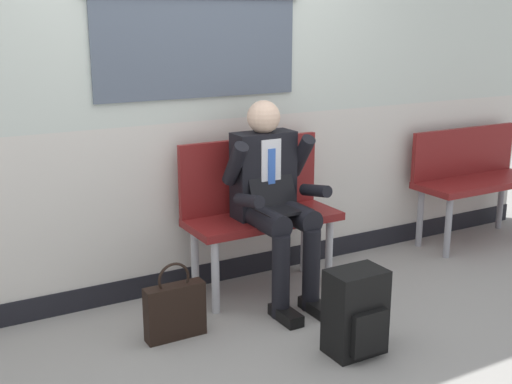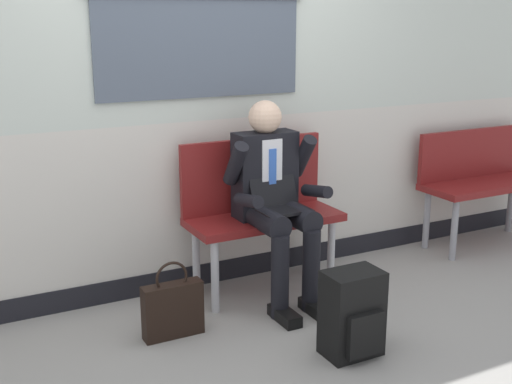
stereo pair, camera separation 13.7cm
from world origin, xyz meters
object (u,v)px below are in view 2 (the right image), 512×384
at_px(bench_empty, 481,176).
at_px(backpack, 353,314).
at_px(bench_with_person, 259,204).
at_px(handbag, 173,309).
at_px(person_seated, 275,196).

distance_m(bench_empty, backpack, 2.26).
height_order(bench_with_person, backpack, bench_with_person).
bearing_deg(backpack, handbag, 140.56).
bearing_deg(backpack, person_seated, 90.83).
height_order(bench_empty, person_seated, person_seated).
bearing_deg(backpack, bench_empty, 27.80).
bearing_deg(backpack, bench_with_person, 90.67).
relative_size(bench_with_person, backpack, 2.13).
bearing_deg(person_seated, backpack, -89.17).
height_order(person_seated, handbag, person_seated).
distance_m(bench_with_person, bench_empty, 1.99).
bearing_deg(bench_empty, backpack, -152.20).
height_order(person_seated, backpack, person_seated).
bearing_deg(handbag, backpack, -39.44).
bearing_deg(bench_with_person, backpack, -89.33).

